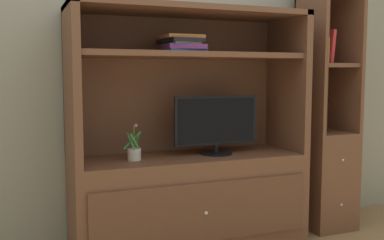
# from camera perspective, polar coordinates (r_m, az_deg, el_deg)

# --- Properties ---
(painted_rear_wall) EXTENTS (6.00, 0.10, 2.80)m
(painted_rear_wall) POSITION_cam_1_polar(r_m,az_deg,el_deg) (3.41, -2.51, 9.18)
(painted_rear_wall) COLOR gray
(painted_rear_wall) RESTS_ON ground_plane
(media_console) EXTENTS (1.60, 0.58, 1.63)m
(media_console) POSITION_cam_1_polar(r_m,az_deg,el_deg) (3.15, -0.38, -6.76)
(media_console) COLOR brown
(media_console) RESTS_ON ground_plane
(tv_monitor) EXTENTS (0.61, 0.23, 0.41)m
(tv_monitor) POSITION_cam_1_polar(r_m,az_deg,el_deg) (3.15, 3.07, -0.47)
(tv_monitor) COLOR black
(tv_monitor) RESTS_ON media_console
(potted_plant) EXTENTS (0.13, 0.10, 0.24)m
(potted_plant) POSITION_cam_1_polar(r_m,az_deg,el_deg) (2.97, -7.29, -4.17)
(potted_plant) COLOR beige
(potted_plant) RESTS_ON media_console
(magazine_stack) EXTENTS (0.29, 0.34, 0.11)m
(magazine_stack) POSITION_cam_1_polar(r_m,az_deg,el_deg) (3.06, -1.35, 9.52)
(magazine_stack) COLOR #2D519E
(magazine_stack) RESTS_ON media_console
(bookshelf_tall) EXTENTS (0.37, 0.41, 1.89)m
(bookshelf_tall) POSITION_cam_1_polar(r_m,az_deg,el_deg) (3.69, 16.40, -2.99)
(bookshelf_tall) COLOR brown
(bookshelf_tall) RESTS_ON ground_plane
(upright_book_row) EXTENTS (0.13, 0.17, 0.25)m
(upright_book_row) POSITION_cam_1_polar(r_m,az_deg,el_deg) (3.61, 15.93, 8.66)
(upright_book_row) COLOR purple
(upright_book_row) RESTS_ON bookshelf_tall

